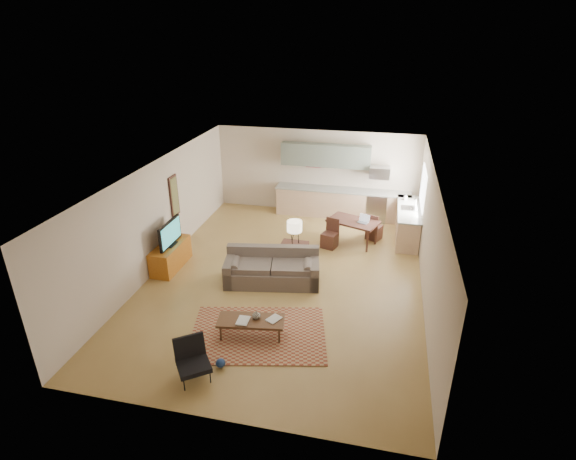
% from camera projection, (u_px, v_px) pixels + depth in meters
% --- Properties ---
extents(room, '(9.00, 9.00, 9.00)m').
position_uv_depth(room, '(285.00, 227.00, 10.48)').
color(room, olive).
rests_on(room, ground).
extents(kitchen_counter_back, '(4.26, 0.64, 0.92)m').
position_uv_depth(kitchen_counter_back, '(342.00, 203.00, 14.38)').
color(kitchen_counter_back, tan).
rests_on(kitchen_counter_back, ground).
extents(kitchen_counter_right, '(0.64, 2.26, 0.92)m').
position_uv_depth(kitchen_counter_right, '(408.00, 223.00, 12.93)').
color(kitchen_counter_right, tan).
rests_on(kitchen_counter_right, ground).
extents(kitchen_range, '(0.62, 0.62, 0.90)m').
position_uv_depth(kitchen_range, '(377.00, 206.00, 14.17)').
color(kitchen_range, '#A5A8AD').
rests_on(kitchen_range, ground).
extents(kitchen_microwave, '(0.62, 0.40, 0.35)m').
position_uv_depth(kitchen_microwave, '(380.00, 172.00, 13.73)').
color(kitchen_microwave, '#A5A8AD').
rests_on(kitchen_microwave, room).
extents(upper_cabinets, '(2.80, 0.34, 0.70)m').
position_uv_depth(upper_cabinets, '(326.00, 155.00, 14.01)').
color(upper_cabinets, slate).
rests_on(upper_cabinets, room).
extents(window_right, '(0.02, 1.40, 1.05)m').
position_uv_depth(window_right, '(423.00, 188.00, 12.42)').
color(window_right, white).
rests_on(window_right, room).
extents(wall_art_left, '(0.06, 0.42, 1.10)m').
position_uv_depth(wall_art_left, '(174.00, 196.00, 11.83)').
color(wall_art_left, olive).
rests_on(wall_art_left, room).
extents(triptych, '(1.70, 0.04, 0.50)m').
position_uv_depth(triptych, '(314.00, 160.00, 14.30)').
color(triptych, '#F6ECBE').
rests_on(triptych, room).
extents(rug, '(3.00, 2.37, 0.02)m').
position_uv_depth(rug, '(258.00, 334.00, 9.00)').
color(rug, brown).
rests_on(rug, floor).
extents(sofa, '(2.47, 1.40, 0.81)m').
position_uv_depth(sofa, '(272.00, 268.00, 10.67)').
color(sofa, '#5B4F48').
rests_on(sofa, floor).
extents(coffee_table, '(1.38, 0.71, 0.40)m').
position_uv_depth(coffee_table, '(251.00, 328.00, 8.88)').
color(coffee_table, '#492D1A').
rests_on(coffee_table, floor).
extents(book_a, '(0.25, 0.33, 0.03)m').
position_uv_depth(book_a, '(237.00, 320.00, 8.76)').
color(book_a, maroon).
rests_on(book_a, coffee_table).
extents(book_b, '(0.46, 0.47, 0.02)m').
position_uv_depth(book_b, '(270.00, 317.00, 8.87)').
color(book_b, navy).
rests_on(book_b, coffee_table).
extents(vase, '(0.22, 0.22, 0.17)m').
position_uv_depth(vase, '(256.00, 315.00, 8.80)').
color(vase, black).
rests_on(vase, coffee_table).
extents(armchair, '(0.88, 0.88, 0.72)m').
position_uv_depth(armchair, '(193.00, 362.00, 7.74)').
color(armchair, black).
rests_on(armchair, floor).
extents(tv_credenza, '(0.53, 1.38, 0.63)m').
position_uv_depth(tv_credenza, '(171.00, 256.00, 11.40)').
color(tv_credenza, '#934D13').
rests_on(tv_credenza, floor).
extents(tv, '(0.11, 1.06, 0.63)m').
position_uv_depth(tv, '(170.00, 233.00, 11.12)').
color(tv, black).
rests_on(tv, tv_credenza).
extents(console_table, '(0.67, 0.46, 0.77)m').
position_uv_depth(console_table, '(294.00, 257.00, 11.20)').
color(console_table, '#3D201A').
rests_on(console_table, floor).
extents(table_lamp, '(0.44, 0.44, 0.61)m').
position_uv_depth(table_lamp, '(294.00, 232.00, 10.91)').
color(table_lamp, beige).
rests_on(table_lamp, console_table).
extents(dining_table, '(1.55, 1.22, 0.69)m').
position_uv_depth(dining_table, '(352.00, 232.00, 12.66)').
color(dining_table, '#3D201A').
rests_on(dining_table, floor).
extents(dining_chair_near, '(0.50, 0.51, 0.82)m').
position_uv_depth(dining_chair_near, '(330.00, 234.00, 12.39)').
color(dining_chair_near, '#3D201A').
rests_on(dining_chair_near, floor).
extents(dining_chair_far, '(0.51, 0.52, 0.80)m').
position_uv_depth(dining_chair_far, '(375.00, 226.00, 12.88)').
color(dining_chair_far, '#3D201A').
rests_on(dining_chair_far, floor).
extents(laptop, '(0.35, 0.31, 0.22)m').
position_uv_depth(laptop, '(363.00, 219.00, 12.33)').
color(laptop, '#A5A8AD').
rests_on(laptop, dining_table).
extents(soap_bottle, '(0.12, 0.12, 0.19)m').
position_uv_depth(soap_bottle, '(406.00, 197.00, 13.29)').
color(soap_bottle, '#F6ECBE').
rests_on(soap_bottle, kitchen_counter_right).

